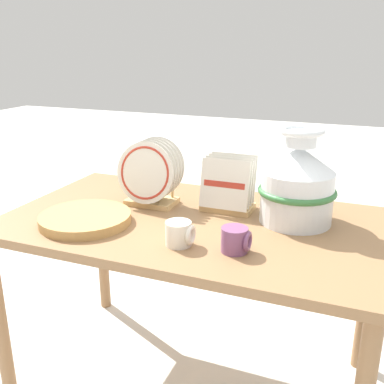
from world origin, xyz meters
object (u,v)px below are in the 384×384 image
object	(u,v)px
ceramic_vase	(298,183)
mug_plum_glaze	(236,240)
dish_rack_square_plates	(228,190)
wicker_charger_stack	(85,219)
dish_rack_round_plates	(150,176)
mug_cream_glaze	(180,234)

from	to	relation	value
ceramic_vase	mug_plum_glaze	xyz separation A→B (m)	(-0.14, -0.33, -0.11)
ceramic_vase	dish_rack_square_plates	distance (m)	0.29
mug_plum_glaze	wicker_charger_stack	bearing A→B (deg)	177.57
dish_rack_round_plates	mug_plum_glaze	xyz separation A→B (m)	(0.46, -0.30, -0.08)
ceramic_vase	wicker_charger_stack	bearing A→B (deg)	-157.22
ceramic_vase	mug_cream_glaze	size ratio (longest dim) A/B	3.75
mug_cream_glaze	ceramic_vase	bearing A→B (deg)	47.47
ceramic_vase	dish_rack_square_plates	world-z (taller)	ceramic_vase
dish_rack_round_plates	mug_plum_glaze	world-z (taller)	dish_rack_round_plates
dish_rack_round_plates	mug_cream_glaze	size ratio (longest dim) A/B	2.85
dish_rack_round_plates	wicker_charger_stack	distance (m)	0.33
dish_rack_round_plates	dish_rack_square_plates	distance (m)	0.33
wicker_charger_stack	dish_rack_round_plates	bearing A→B (deg)	63.85
ceramic_vase	mug_plum_glaze	world-z (taller)	ceramic_vase
dish_rack_round_plates	mug_plum_glaze	distance (m)	0.55
wicker_charger_stack	mug_cream_glaze	bearing A→B (deg)	-6.53
dish_rack_square_plates	mug_cream_glaze	xyz separation A→B (m)	(-0.05, -0.39, -0.04)
wicker_charger_stack	mug_plum_glaze	size ratio (longest dim) A/B	3.57
wicker_charger_stack	ceramic_vase	bearing A→B (deg)	22.78
wicker_charger_stack	mug_plum_glaze	world-z (taller)	mug_plum_glaze
dish_rack_square_plates	wicker_charger_stack	xyz separation A→B (m)	(-0.45, -0.34, -0.06)
dish_rack_round_plates	wicker_charger_stack	bearing A→B (deg)	-116.15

